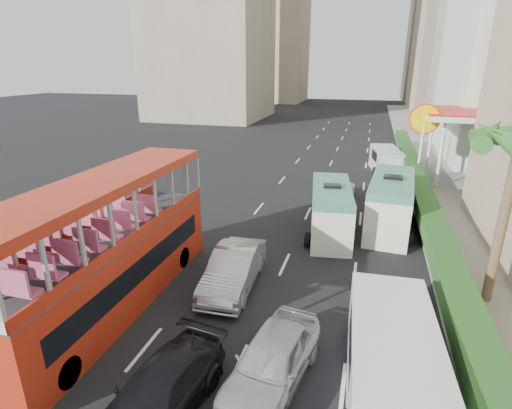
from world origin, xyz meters
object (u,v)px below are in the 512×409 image
(double_decker_bus, at_px, (109,245))
(panel_van_near, at_px, (391,362))
(minibus_far, at_px, (390,204))
(panel_van_far, at_px, (386,160))
(shell_station, at_px, (463,146))
(car_silver_lane_a, at_px, (234,286))
(palm_tree, at_px, (502,223))
(van_asset, at_px, (337,202))
(car_silver_lane_b, at_px, (272,382))
(minibus_near, at_px, (331,211))

(double_decker_bus, xyz_separation_m, panel_van_near, (10.01, -1.80, -1.41))
(double_decker_bus, distance_m, minibus_far, 15.08)
(double_decker_bus, height_order, panel_van_far, double_decker_bus)
(shell_station, bearing_deg, car_silver_lane_a, -120.42)
(car_silver_lane_a, distance_m, palm_tree, 10.51)
(panel_van_near, bearing_deg, van_asset, 96.97)
(double_decker_bus, xyz_separation_m, car_silver_lane_a, (3.96, 2.49, -2.53))
(van_asset, xyz_separation_m, panel_van_far, (3.25, 9.31, 1.00))
(van_asset, height_order, minibus_far, minibus_far)
(car_silver_lane_b, bearing_deg, panel_van_far, 91.25)
(palm_tree, xyz_separation_m, shell_station, (2.20, 19.00, -0.63))
(car_silver_lane_b, relative_size, minibus_near, 0.77)
(car_silver_lane_a, relative_size, panel_van_far, 0.99)
(minibus_near, xyz_separation_m, panel_van_near, (2.80, -11.05, -0.21))
(van_asset, xyz_separation_m, minibus_far, (3.17, -3.84, 1.46))
(double_decker_bus, relative_size, panel_van_far, 2.20)
(car_silver_lane_b, relative_size, palm_tree, 0.72)
(double_decker_bus, bearing_deg, minibus_far, 46.67)
(double_decker_bus, xyz_separation_m, minibus_near, (7.21, 9.25, -1.20))
(panel_van_far, bearing_deg, palm_tree, -90.10)
(double_decker_bus, xyz_separation_m, car_silver_lane_b, (6.78, -2.24, -2.53))
(van_asset, height_order, panel_van_far, panel_van_far)
(minibus_far, bearing_deg, palm_tree, -58.70)
(minibus_far, distance_m, panel_van_far, 13.16)
(car_silver_lane_b, xyz_separation_m, shell_station, (9.22, 25.24, 2.75))
(car_silver_lane_a, height_order, minibus_far, minibus_far)
(car_silver_lane_a, xyz_separation_m, panel_van_far, (6.44, 21.60, 1.00))
(car_silver_lane_a, relative_size, shell_station, 0.62)
(van_asset, distance_m, minibus_near, 5.69)
(car_silver_lane_b, relative_size, panel_van_far, 0.92)
(car_silver_lane_a, bearing_deg, minibus_near, 61.54)
(double_decker_bus, height_order, minibus_near, double_decker_bus)
(minibus_near, height_order, panel_van_far, minibus_near)
(double_decker_bus, height_order, panel_van_near, double_decker_bus)
(panel_van_near, bearing_deg, minibus_near, 101.40)
(minibus_far, relative_size, panel_van_near, 1.17)
(minibus_far, xyz_separation_m, panel_van_near, (-0.31, -12.75, -0.33))
(panel_van_near, height_order, palm_tree, palm_tree)
(palm_tree, relative_size, shell_station, 0.80)
(panel_van_far, bearing_deg, minibus_near, -111.82)
(car_silver_lane_b, bearing_deg, minibus_far, 84.04)
(minibus_far, height_order, palm_tree, palm_tree)
(panel_van_near, height_order, panel_van_far, panel_van_near)
(palm_tree, bearing_deg, minibus_far, 116.58)
(car_silver_lane_a, relative_size, car_silver_lane_b, 1.08)
(minibus_far, xyz_separation_m, panel_van_far, (0.08, 13.15, -0.46))
(panel_van_far, bearing_deg, panel_van_near, -100.56)
(double_decker_bus, distance_m, panel_van_far, 26.29)
(minibus_near, relative_size, panel_van_far, 1.20)
(minibus_near, relative_size, palm_tree, 0.94)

